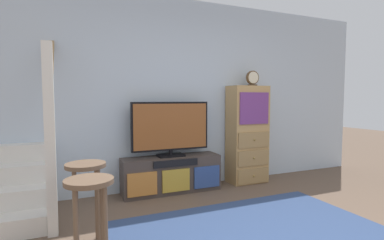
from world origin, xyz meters
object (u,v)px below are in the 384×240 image
side_cabinet (247,135)px  desk_clock (253,78)px  bar_stool_far (86,185)px  television (171,128)px  media_console (172,174)px  bar_stool_near (90,205)px

side_cabinet → desk_clock: 0.86m
side_cabinet → bar_stool_far: side_cabinet is taller
television → media_console: bearing=-90.0°
desk_clock → media_console: bearing=179.8°
bar_stool_far → bar_stool_near: bearing=-90.4°
television → bar_stool_far: size_ratio=1.49×
bar_stool_far → media_console: bearing=43.9°
media_console → bar_stool_far: bearing=-136.1°
media_console → bar_stool_near: size_ratio=1.87×
television → bar_stool_far: television is taller
media_console → bar_stool_near: (-1.17, -1.63, 0.29)m
television → side_cabinet: (1.23, -0.01, -0.15)m
television → bar_stool_far: (-1.16, -1.15, -0.35)m
side_cabinet → bar_stool_near: side_cabinet is taller
bar_stool_far → side_cabinet: bearing=25.3°
television → desk_clock: bearing=-1.3°
media_console → bar_stool_near: bar_stool_near is taller
side_cabinet → bar_stool_far: bearing=-154.7°
side_cabinet → desk_clock: (0.07, -0.01, 0.86)m
side_cabinet → bar_stool_near: bearing=-145.7°
media_console → television: size_ratio=1.24×
television → bar_stool_near: bearing=-125.3°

